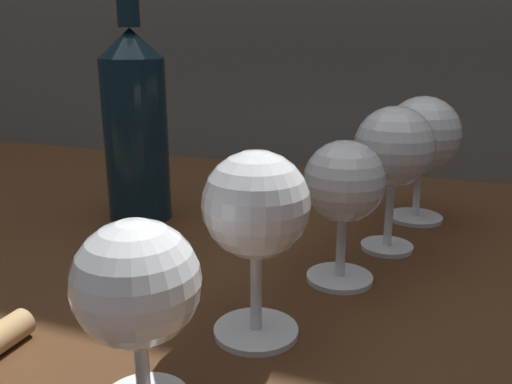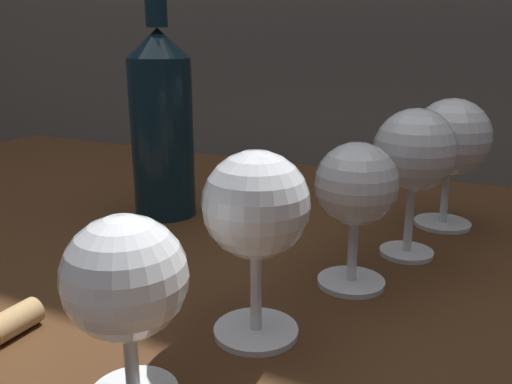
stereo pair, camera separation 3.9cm
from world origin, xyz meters
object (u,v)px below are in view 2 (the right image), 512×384
(wine_glass_rose, at_px, (125,280))
(cork, at_px, (14,321))
(wine_glass_amber, at_px, (256,210))
(wine_glass_pinot, at_px, (356,189))
(wine_glass_merlot, at_px, (451,141))
(wine_glass_port, at_px, (415,154))
(wine_bottle, at_px, (162,120))

(wine_glass_rose, distance_m, cork, 0.15)
(wine_glass_amber, height_order, cork, wine_glass_amber)
(wine_glass_amber, bearing_deg, wine_glass_rose, -109.01)
(cork, bearing_deg, wine_glass_pinot, 43.62)
(wine_glass_merlot, xyz_separation_m, cork, (-0.26, -0.41, -0.09))
(wine_glass_port, bearing_deg, cork, -129.40)
(wine_glass_rose, height_order, wine_glass_port, wine_glass_port)
(wine_glass_amber, height_order, wine_bottle, wine_bottle)
(wine_glass_merlot, relative_size, cork, 3.70)
(wine_glass_amber, height_order, wine_glass_merlot, wine_glass_merlot)
(wine_glass_pinot, height_order, wine_glass_merlot, wine_glass_merlot)
(wine_glass_rose, xyz_separation_m, wine_glass_pinot, (0.08, 0.22, 0.01))
(wine_glass_amber, relative_size, wine_glass_merlot, 0.94)
(wine_glass_amber, height_order, wine_glass_port, wine_glass_port)
(wine_glass_pinot, relative_size, wine_glass_port, 0.87)
(wine_glass_rose, xyz_separation_m, cork, (-0.13, 0.02, -0.07))
(wine_glass_pinot, xyz_separation_m, cork, (-0.21, -0.20, -0.08))
(wine_glass_merlot, distance_m, cork, 0.50)
(wine_glass_rose, height_order, wine_glass_pinot, wine_glass_pinot)
(wine_glass_merlot, bearing_deg, cork, -122.91)
(wine_glass_merlot, bearing_deg, wine_glass_pinot, -104.46)
(wine_glass_port, distance_m, wine_bottle, 0.31)
(wine_glass_amber, xyz_separation_m, cork, (-0.17, -0.08, -0.09))
(wine_glass_amber, xyz_separation_m, wine_glass_merlot, (0.10, 0.32, 0.00))
(wine_bottle, xyz_separation_m, cork, (0.07, -0.29, -0.11))
(wine_glass_port, relative_size, wine_bottle, 0.50)
(wine_bottle, bearing_deg, cork, -77.30)
(wine_glass_rose, height_order, wine_bottle, wine_bottle)
(wine_glass_pinot, bearing_deg, cork, -136.38)
(cork, bearing_deg, wine_bottle, 102.70)
(wine_glass_pinot, distance_m, wine_glass_port, 0.10)
(wine_glass_merlot, height_order, wine_bottle, wine_bottle)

